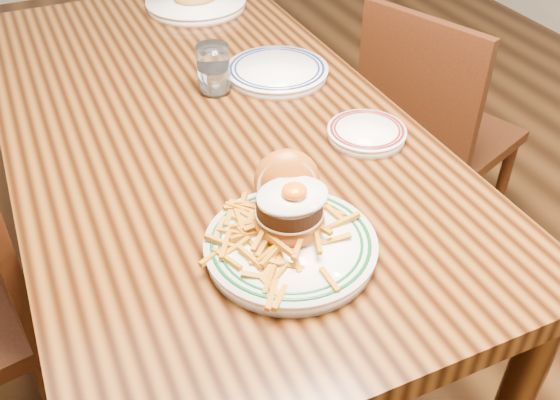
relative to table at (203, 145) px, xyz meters
name	(u,v)px	position (x,y,z in m)	size (l,w,h in m)	color
floor	(220,328)	(0.00, 0.00, -0.66)	(6.00, 6.00, 0.00)	black
table	(203,145)	(0.00, 0.00, 0.00)	(0.85, 1.60, 0.75)	black
chair_right	(430,131)	(0.75, 0.09, -0.21)	(0.51, 0.51, 0.85)	#3F1C0D
main_plate	(290,230)	(0.00, -0.49, 0.13)	(0.29, 0.31, 0.14)	white
side_plate	(367,132)	(0.29, -0.25, 0.10)	(0.17, 0.18, 0.03)	white
rear_plate	(277,71)	(0.23, 0.09, 0.10)	(0.25, 0.25, 0.03)	white
water_glass	(214,72)	(0.07, 0.08, 0.14)	(0.08, 0.08, 0.12)	white
far_plate	(196,3)	(0.19, 0.59, 0.11)	(0.30, 0.30, 0.05)	white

